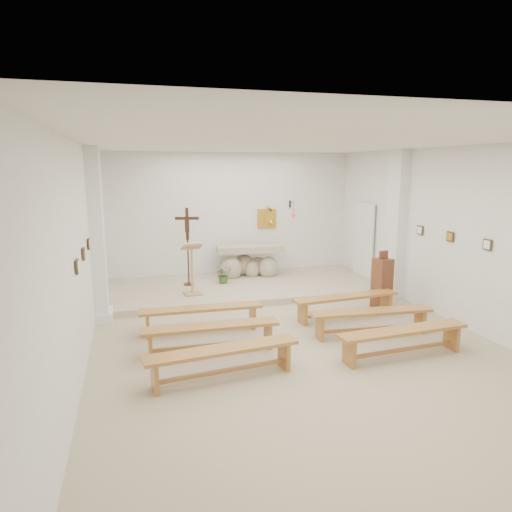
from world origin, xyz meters
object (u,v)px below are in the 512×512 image
object	(u,v)px
donation_pedestal	(382,283)
lectern	(192,269)
crucifix_stand	(188,241)
bench_right_front	(346,301)
bench_right_second	(371,316)
altar	(249,263)
bench_left_front	(201,313)
bench_left_second	(211,332)
bench_left_third	(223,356)
bench_right_third	(403,336)

from	to	relation	value
donation_pedestal	lectern	bearing A→B (deg)	145.62
crucifix_stand	bench_right_front	bearing A→B (deg)	-33.46
donation_pedestal	bench_right_second	bearing A→B (deg)	-138.07
altar	donation_pedestal	distance (m)	3.86
bench_left_front	bench_right_front	world-z (taller)	same
lectern	bench_left_second	size ratio (longest dim) A/B	0.54
crucifix_stand	bench_right_front	world-z (taller)	crucifix_stand
bench_right_front	bench_left_third	size ratio (longest dim) A/B	1.00
bench_left_front	bench_left_second	distance (m)	1.03
bench_left_front	bench_right_third	size ratio (longest dim) A/B	0.99
lectern	donation_pedestal	size ratio (longest dim) A/B	0.98
bench_left_front	altar	bearing A→B (deg)	63.62
altar	bench_right_second	distance (m)	4.77
bench_left_second	bench_left_third	world-z (taller)	same
donation_pedestal	bench_right_third	size ratio (longest dim) A/B	0.55
bench_left_second	bench_left_third	size ratio (longest dim) A/B	0.99
altar	crucifix_stand	distance (m)	1.98
bench_left_front	bench_right_second	xyz separation A→B (m)	(3.01, -1.03, 0.00)
altar	bench_left_front	size ratio (longest dim) A/B	0.80
lectern	bench_left_third	distance (m)	4.20
crucifix_stand	bench_right_second	distance (m)	5.07
bench_right_second	bench_right_third	distance (m)	1.03
bench_right_front	bench_right_second	distance (m)	1.03
crucifix_stand	bench_left_front	xyz separation A→B (m)	(-0.14, -3.04, -0.92)
crucifix_stand	bench_left_second	xyz separation A→B (m)	(-0.14, -4.08, -0.92)
bench_left_front	bench_right_second	bearing A→B (deg)	-17.74
bench_right_front	bench_left_third	xyz separation A→B (m)	(-3.01, -2.06, 0.00)
altar	crucifix_stand	size ratio (longest dim) A/B	0.95
bench_right_second	bench_right_third	size ratio (longest dim) A/B	1.00
altar	lectern	xyz separation A→B (m)	(-1.76, -1.49, 0.27)
bench_left_third	bench_right_third	world-z (taller)	same
altar	bench_right_second	xyz separation A→B (m)	(1.14, -4.63, -0.14)
bench_right_front	bench_right_second	xyz separation A→B (m)	(0.00, -1.03, 0.00)
altar	bench_right_third	xyz separation A→B (m)	(1.14, -5.67, -0.14)
altar	crucifix_stand	bearing A→B (deg)	-156.10
bench_left_second	bench_right_third	distance (m)	3.19
bench_left_front	bench_left_third	distance (m)	2.06
donation_pedestal	bench_right_front	bearing A→B (deg)	-169.13
lectern	donation_pedestal	distance (m)	4.33
donation_pedestal	bench_left_third	xyz separation A→B (m)	(-4.11, -2.52, -0.20)
donation_pedestal	bench_left_second	xyz separation A→B (m)	(-4.11, -1.49, -0.20)
bench_right_third	donation_pedestal	bearing A→B (deg)	62.66
altar	bench_left_second	distance (m)	5.00
bench_right_third	crucifix_stand	bearing A→B (deg)	115.44
crucifix_stand	bench_right_third	xyz separation A→B (m)	(2.87, -5.11, -0.92)
bench_right_front	donation_pedestal	bearing A→B (deg)	17.36
bench_right_front	bench_right_second	size ratio (longest dim) A/B	1.00
altar	lectern	world-z (taller)	lectern
lectern	donation_pedestal	bearing A→B (deg)	-29.98
lectern	crucifix_stand	xyz separation A→B (m)	(0.03, 0.93, 0.51)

